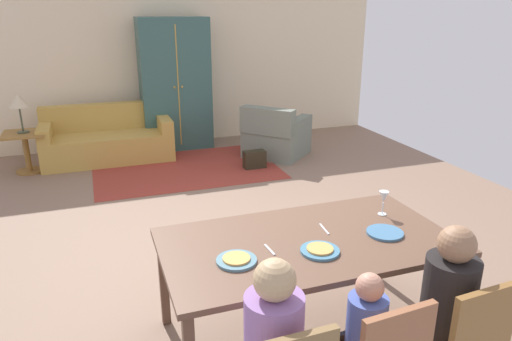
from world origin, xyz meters
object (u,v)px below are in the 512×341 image
(armchair, at_px, (275,136))
(handbag, at_px, (254,159))
(couch, at_px, (108,140))
(side_table, at_px, (26,147))
(dining_table, at_px, (307,248))
(armoire, at_px, (175,84))
(wine_glass, at_px, (384,198))
(dining_chair_woman, at_px, (463,338))
(table_lamp, at_px, (18,102))
(plate_near_man, at_px, (236,260))
(plate_near_woman, at_px, (385,233))
(plate_near_child, at_px, (320,251))
(person_woman, at_px, (441,316))

(armchair, bearing_deg, handbag, -137.77)
(couch, xyz_separation_m, side_table, (-1.11, -0.26, 0.08))
(dining_table, relative_size, armoire, 0.93)
(wine_glass, height_order, dining_chair_woman, wine_glass)
(armchair, bearing_deg, dining_table, -108.85)
(dining_chair_woman, xyz_separation_m, handbag, (0.35, 4.52, -0.36))
(armoire, xyz_separation_m, table_lamp, (-2.26, -0.60, -0.04))
(table_lamp, bearing_deg, armchair, -6.89)
(wine_glass, bearing_deg, table_lamp, 123.78)
(wine_glass, distance_m, table_lamp, 5.24)
(side_table, bearing_deg, wine_glass, -56.22)
(dining_chair_woman, distance_m, armoire, 6.07)
(plate_near_man, relative_size, plate_near_woman, 1.00)
(plate_near_child, relative_size, dining_chair_woman, 0.29)
(side_table, bearing_deg, plate_near_woman, -59.34)
(plate_near_child, distance_m, plate_near_woman, 0.54)
(dining_table, xyz_separation_m, handbag, (0.89, 3.64, -0.57))
(wine_glass, relative_size, armoire, 0.09)
(wine_glass, height_order, person_woman, person_woman)
(person_woman, relative_size, armoire, 0.53)
(dining_table, distance_m, plate_near_woman, 0.55)
(plate_near_woman, xyz_separation_m, table_lamp, (-2.75, 4.64, 0.24))
(armoire, distance_m, side_table, 2.43)
(plate_near_woman, xyz_separation_m, person_woman, (-0.00, -0.61, -0.26))
(dining_table, relative_size, armchair, 1.61)
(dining_chair_woman, bearing_deg, table_lamp, 116.92)
(armchair, bearing_deg, table_lamp, 173.11)
(armoire, xyz_separation_m, handbag, (0.84, -1.50, -0.92))
(plate_near_woman, height_order, wine_glass, wine_glass)
(dining_table, bearing_deg, handbag, 76.25)
(couch, relative_size, table_lamp, 3.53)
(wine_glass, distance_m, couch, 4.99)
(plate_near_child, distance_m, armchair, 4.52)
(dining_chair_woman, height_order, table_lamp, table_lamp)
(plate_near_woman, relative_size, person_woman, 0.23)
(plate_near_child, bearing_deg, plate_near_man, 173.59)
(wine_glass, bearing_deg, armchair, 79.87)
(plate_near_man, bearing_deg, person_woman, -28.92)
(person_woman, bearing_deg, table_lamp, 117.63)
(plate_near_man, xyz_separation_m, wine_glass, (1.23, 0.30, 0.12))
(plate_near_man, distance_m, plate_near_woman, 1.07)
(plate_near_man, bearing_deg, dining_chair_woman, -35.46)
(dining_table, distance_m, table_lamp, 5.06)
(plate_near_child, height_order, plate_near_woman, same)
(armchair, distance_m, side_table, 3.64)
(person_woman, relative_size, couch, 0.58)
(armchair, relative_size, table_lamp, 2.24)
(plate_near_child, bearing_deg, dining_table, 90.00)
(handbag, bearing_deg, person_woman, -94.70)
(plate_near_man, xyz_separation_m, couch, (-0.56, 4.91, -0.47))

